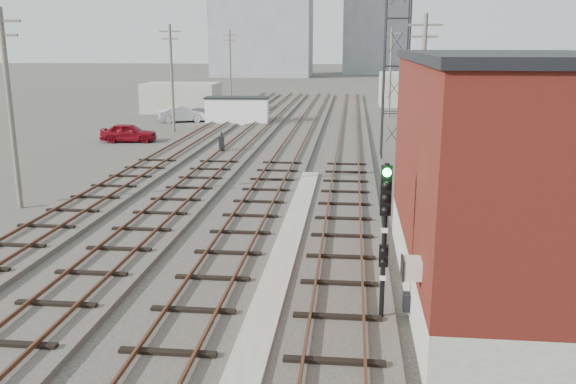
# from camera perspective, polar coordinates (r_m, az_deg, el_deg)

# --- Properties ---
(ground) EXTENTS (320.00, 320.00, 0.00)m
(ground) POSITION_cam_1_polar(r_m,az_deg,el_deg) (66.40, 3.65, 7.29)
(ground) COLOR #282621
(ground) RESTS_ON ground
(track_right) EXTENTS (3.20, 90.00, 0.39)m
(track_right) POSITION_cam_1_polar(r_m,az_deg,el_deg) (45.52, 5.64, 4.40)
(track_right) COLOR #332D28
(track_right) RESTS_ON ground
(track_mid_right) EXTENTS (3.20, 90.00, 0.39)m
(track_mid_right) POSITION_cam_1_polar(r_m,az_deg,el_deg) (45.72, 0.61, 4.50)
(track_mid_right) COLOR #332D28
(track_mid_right) RESTS_ON ground
(track_mid_left) EXTENTS (3.20, 90.00, 0.39)m
(track_mid_left) POSITION_cam_1_polar(r_m,az_deg,el_deg) (46.27, -4.35, 4.57)
(track_mid_left) COLOR #332D28
(track_mid_left) RESTS_ON ground
(track_left) EXTENTS (3.20, 90.00, 0.39)m
(track_left) POSITION_cam_1_polar(r_m,az_deg,el_deg) (47.15, -9.15, 4.61)
(track_left) COLOR #332D28
(track_left) RESTS_ON ground
(platform_curb) EXTENTS (0.90, 28.00, 0.26)m
(platform_curb) POSITION_cam_1_polar(r_m,az_deg,el_deg) (21.35, -0.46, -6.35)
(platform_curb) COLOR gray
(platform_curb) RESTS_ON ground
(brick_building) EXTENTS (6.54, 12.20, 7.22)m
(brick_building) POSITION_cam_1_polar(r_m,az_deg,el_deg) (18.92, 20.35, 1.17)
(brick_building) COLOR gray
(brick_building) RESTS_ON ground
(lattice_tower) EXTENTS (1.60, 1.60, 15.00)m
(lattice_tower) POSITION_cam_1_polar(r_m,az_deg,el_deg) (41.01, 10.14, 13.61)
(lattice_tower) COLOR black
(lattice_tower) RESTS_ON ground
(utility_pole_left_a) EXTENTS (1.80, 0.24, 9.00)m
(utility_pole_left_a) POSITION_cam_1_polar(r_m,az_deg,el_deg) (30.21, -24.59, 7.46)
(utility_pole_left_a) COLOR #595147
(utility_pole_left_a) RESTS_ON ground
(utility_pole_left_b) EXTENTS (1.80, 0.24, 9.00)m
(utility_pole_left_b) POSITION_cam_1_polar(r_m,az_deg,el_deg) (53.23, -10.82, 10.66)
(utility_pole_left_b) COLOR #595147
(utility_pole_left_b) RESTS_ON ground
(utility_pole_left_c) EXTENTS (1.80, 0.24, 9.00)m
(utility_pole_left_c) POSITION_cam_1_polar(r_m,az_deg,el_deg) (77.49, -5.43, 11.74)
(utility_pole_left_c) COLOR #595147
(utility_pole_left_c) RESTS_ON ground
(utility_pole_right_a) EXTENTS (1.80, 0.24, 9.00)m
(utility_pole_right_a) POSITION_cam_1_polar(r_m,az_deg,el_deg) (34.23, 12.43, 8.97)
(utility_pole_right_a) COLOR #595147
(utility_pole_right_a) RESTS_ON ground
(utility_pole_right_b) EXTENTS (1.80, 0.24, 9.00)m
(utility_pole_right_b) POSITION_cam_1_polar(r_m,az_deg,el_deg) (64.08, 9.56, 11.20)
(utility_pole_right_b) COLOR #595147
(utility_pole_right_b) RESTS_ON ground
(apartment_left) EXTENTS (22.00, 14.00, 30.00)m
(apartment_left) POSITION_cam_1_polar(r_m,az_deg,el_deg) (142.64, -2.43, 16.80)
(apartment_left) COLOR gray
(apartment_left) RESTS_ON ground
(apartment_right) EXTENTS (16.00, 12.00, 26.00)m
(apartment_right) POSITION_cam_1_polar(r_m,az_deg,el_deg) (156.10, 8.28, 15.67)
(apartment_right) COLOR gray
(apartment_right) RESTS_ON ground
(shed_left) EXTENTS (8.00, 5.00, 3.20)m
(shed_left) POSITION_cam_1_polar(r_m,az_deg,el_deg) (68.79, -9.92, 8.68)
(shed_left) COLOR gray
(shed_left) RESTS_ON ground
(shed_right) EXTENTS (6.00, 6.00, 4.00)m
(shed_right) POSITION_cam_1_polar(r_m,az_deg,el_deg) (76.37, 10.86, 9.43)
(shed_right) COLOR gray
(shed_right) RESTS_ON ground
(signal_mast) EXTENTS (0.40, 0.42, 4.47)m
(signal_mast) POSITION_cam_1_polar(r_m,az_deg,el_deg) (16.29, 9.02, -3.52)
(signal_mast) COLOR gray
(signal_mast) RESTS_ON ground
(switch_stand) EXTENTS (0.35, 0.35, 1.43)m
(switch_stand) POSITION_cam_1_polar(r_m,az_deg,el_deg) (42.50, -6.23, 4.49)
(switch_stand) COLOR black
(switch_stand) RESTS_ON ground
(site_trailer) EXTENTS (6.20, 3.09, 2.53)m
(site_trailer) POSITION_cam_1_polar(r_m,az_deg,el_deg) (58.31, -4.77, 7.63)
(site_trailer) COLOR white
(site_trailer) RESTS_ON ground
(car_red) EXTENTS (4.46, 2.26, 1.45)m
(car_red) POSITION_cam_1_polar(r_m,az_deg,el_deg) (48.90, -14.69, 5.40)
(car_red) COLOR maroon
(car_red) RESTS_ON ground
(car_silver) EXTENTS (4.85, 3.05, 1.51)m
(car_silver) POSITION_cam_1_polar(r_m,az_deg,el_deg) (60.31, -9.82, 7.18)
(car_silver) COLOR #A2A3A9
(car_silver) RESTS_ON ground
(car_grey) EXTENTS (4.13, 1.93, 1.17)m
(car_grey) POSITION_cam_1_polar(r_m,az_deg,el_deg) (61.73, -7.96, 7.24)
(car_grey) COLOR slate
(car_grey) RESTS_ON ground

